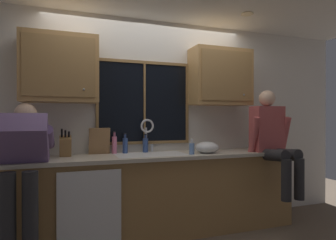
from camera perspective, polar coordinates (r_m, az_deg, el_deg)
The scene contains 24 objects.
back_wall at distance 3.70m, azimuth -3.90°, elevation -0.54°, with size 5.76×0.12×2.55m, color silver.
ceiling_downlight_right at distance 3.73m, azimuth 15.14°, elevation 19.29°, with size 0.14×0.14×0.01m, color #FFEAB2.
window_glass at distance 3.62m, azimuth -4.64°, elevation 3.41°, with size 1.10×0.02×0.95m, color black.
window_frame_top at distance 3.67m, azimuth -4.60°, elevation 11.12°, with size 1.17×0.02×0.04m, color olive.
window_frame_bottom at distance 3.61m, azimuth -4.59°, elevation -4.40°, with size 1.17×0.02×0.04m, color olive.
window_frame_left at distance 3.50m, azimuth -13.61°, elevation 3.50°, with size 0.04×0.02×0.95m, color olive.
window_frame_right at distance 3.80m, azimuth 3.72°, elevation 3.26°, with size 0.04×0.02×0.95m, color olive.
window_mullion_center at distance 3.61m, azimuth -4.59°, elevation 3.42°, with size 0.02×0.02×0.95m, color olive.
lower_cabinet_run at distance 3.48m, azimuth -2.27°, elevation -14.52°, with size 3.36×0.58×0.88m, color #A07744.
countertop at distance 3.37m, azimuth -2.17°, elevation -7.01°, with size 3.42×0.62×0.04m, color beige.
dishwasher_front at distance 3.03m, azimuth -14.95°, elevation -16.44°, with size 0.60×0.02×0.74m, color white.
upper_cabinet_left at distance 3.37m, azimuth -20.29°, elevation 9.36°, with size 0.78×0.36×0.72m.
upper_cabinet_right at distance 3.87m, azimuth 10.18°, elevation 8.18°, with size 0.78×0.36×0.72m.
sink at distance 3.37m, azimuth -3.33°, elevation -8.35°, with size 0.80×0.46×0.21m.
faucet at distance 3.51m, azimuth -4.04°, elevation -2.24°, with size 0.18×0.09×0.40m.
person_standing at distance 2.96m, azimuth -26.56°, elevation -7.39°, with size 0.53×0.72×1.48m.
person_sitting_on_counter at distance 3.79m, azimuth 19.65°, elevation -3.12°, with size 0.54×0.60×1.26m.
knife_block at distance 3.33m, azimuth -19.34°, elevation -4.89°, with size 0.12×0.18×0.32m.
cutting_board at distance 3.45m, azimuth -13.20°, elevation -4.03°, with size 0.24×0.02×0.30m, color #997047.
mixing_bowl at distance 3.52m, azimuth 7.56°, elevation -5.33°, with size 0.28×0.28×0.14m, color silver.
soap_dispenser at distance 3.36m, azimuth 4.65°, elevation -5.52°, with size 0.06×0.07×0.18m.
bottle_green_glass at distance 3.47m, azimuth -10.39°, elevation -4.70°, with size 0.06×0.06×0.26m.
bottle_tall_clear at distance 3.55m, azimuth -4.41°, elevation -4.82°, with size 0.06×0.06×0.22m.
bottle_amber_small at distance 3.48m, azimuth -8.34°, elevation -4.85°, with size 0.06×0.06×0.23m.
Camera 1 is at (-1.01, -3.50, 1.33)m, focal length 31.33 mm.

